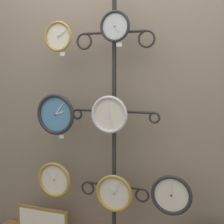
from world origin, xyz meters
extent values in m
cube|color=gray|center=(0.00, 0.57, 1.40)|extent=(4.40, 0.04, 2.80)
cylinder|color=#282623|center=(0.00, 0.41, 0.99)|extent=(0.03, 0.03, 1.95)
cylinder|color=#282623|center=(-0.12, 0.41, 1.73)|extent=(0.24, 0.02, 0.02)
torus|color=#282623|center=(-0.24, 0.41, 1.68)|extent=(0.13, 0.02, 0.13)
cylinder|color=#282623|center=(0.12, 0.41, 1.73)|extent=(0.24, 0.02, 0.02)
torus|color=#282623|center=(0.24, 0.41, 1.68)|extent=(0.13, 0.02, 0.13)
cylinder|color=#282623|center=(-0.15, 0.41, 1.15)|extent=(0.31, 0.02, 0.02)
torus|color=#282623|center=(-0.31, 0.41, 1.12)|extent=(0.09, 0.02, 0.09)
cylinder|color=#282623|center=(0.15, 0.41, 1.15)|extent=(0.31, 0.02, 0.02)
torus|color=#282623|center=(0.31, 0.41, 1.12)|extent=(0.09, 0.02, 0.09)
cylinder|color=#282623|center=(-0.11, 0.41, 0.57)|extent=(0.22, 0.02, 0.02)
torus|color=#282623|center=(-0.22, 0.41, 0.52)|extent=(0.11, 0.02, 0.11)
cylinder|color=#282623|center=(0.11, 0.41, 0.57)|extent=(0.22, 0.02, 0.02)
torus|color=#282623|center=(0.22, 0.41, 0.52)|extent=(0.11, 0.02, 0.11)
cylinder|color=silver|center=(-0.42, 0.34, 1.71)|extent=(0.21, 0.02, 0.21)
torus|color=#A58438|center=(-0.42, 0.32, 1.71)|extent=(0.23, 0.02, 0.23)
cylinder|color=#A58438|center=(-0.42, 0.32, 1.71)|extent=(0.01, 0.01, 0.01)
cube|color=silver|center=(-0.40, 0.32, 1.73)|extent=(0.04, 0.00, 0.04)
cube|color=silver|center=(-0.38, 0.32, 1.73)|extent=(0.07, 0.00, 0.05)
cylinder|color=silver|center=(0.03, 0.34, 1.76)|extent=(0.20, 0.02, 0.20)
torus|color=#262628|center=(0.03, 0.32, 1.76)|extent=(0.22, 0.02, 0.22)
cylinder|color=#262628|center=(0.03, 0.32, 1.76)|extent=(0.01, 0.01, 0.01)
cube|color=silver|center=(0.05, 0.32, 1.75)|extent=(0.04, 0.00, 0.04)
cube|color=silver|center=(0.03, 0.32, 1.80)|extent=(0.02, 0.00, 0.08)
cylinder|color=#4C84B2|center=(-0.45, 0.32, 1.12)|extent=(0.29, 0.02, 0.29)
torus|color=#262628|center=(-0.45, 0.30, 1.12)|extent=(0.32, 0.03, 0.32)
cylinder|color=#262628|center=(-0.45, 0.30, 1.12)|extent=(0.02, 0.01, 0.02)
cube|color=silver|center=(-0.41, 0.30, 1.13)|extent=(0.07, 0.00, 0.03)
cube|color=silver|center=(-0.41, 0.30, 1.16)|extent=(0.08, 0.00, 0.09)
cylinder|color=silver|center=(0.00, 0.31, 1.14)|extent=(0.25, 0.02, 0.25)
torus|color=silver|center=(0.00, 0.30, 1.14)|extent=(0.28, 0.03, 0.28)
cylinder|color=silver|center=(0.00, 0.30, 1.14)|extent=(0.02, 0.01, 0.02)
cube|color=silver|center=(0.00, 0.30, 1.17)|extent=(0.01, 0.00, 0.06)
cube|color=silver|center=(0.01, 0.30, 1.09)|extent=(0.04, 0.00, 0.10)
cylinder|color=silver|center=(-0.48, 0.34, 0.58)|extent=(0.26, 0.02, 0.26)
torus|color=#A58438|center=(-0.48, 0.32, 0.58)|extent=(0.29, 0.03, 0.29)
cylinder|color=#A58438|center=(-0.48, 0.32, 0.58)|extent=(0.02, 0.01, 0.02)
cube|color=silver|center=(-0.47, 0.32, 0.61)|extent=(0.03, 0.00, 0.06)
cube|color=silver|center=(-0.51, 0.32, 0.63)|extent=(0.07, 0.00, 0.09)
cylinder|color=silver|center=(0.04, 0.32, 0.55)|extent=(0.26, 0.02, 0.26)
torus|color=#A58438|center=(0.04, 0.30, 0.55)|extent=(0.29, 0.03, 0.29)
cylinder|color=#A58438|center=(0.04, 0.30, 0.55)|extent=(0.02, 0.01, 0.02)
cube|color=silver|center=(0.02, 0.30, 0.57)|extent=(0.04, 0.00, 0.06)
cube|color=silver|center=(0.06, 0.30, 0.59)|extent=(0.05, 0.00, 0.09)
cylinder|color=silver|center=(0.46, 0.31, 0.59)|extent=(0.26, 0.02, 0.26)
torus|color=#262628|center=(0.46, 0.29, 0.59)|extent=(0.29, 0.03, 0.29)
cylinder|color=#262628|center=(0.46, 0.29, 0.59)|extent=(0.02, 0.01, 0.02)
cube|color=silver|center=(0.46, 0.29, 0.63)|extent=(0.02, 0.00, 0.06)
cube|color=silver|center=(0.46, 0.29, 0.65)|extent=(0.01, 0.00, 0.10)
cube|color=olive|center=(-0.60, 0.33, 0.19)|extent=(0.47, 0.02, 0.27)
cube|color=white|center=(-0.60, 0.31, 0.19)|extent=(0.43, 0.00, 0.23)
cube|color=white|center=(-0.39, 0.33, 1.58)|extent=(0.04, 0.00, 0.03)
cube|color=white|center=(0.06, 0.33, 1.64)|extent=(0.04, 0.00, 0.03)
cube|color=white|center=(-0.40, 0.31, 0.95)|extent=(0.04, 0.00, 0.03)
camera|label=1|loc=(0.77, -1.80, 1.43)|focal=50.00mm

